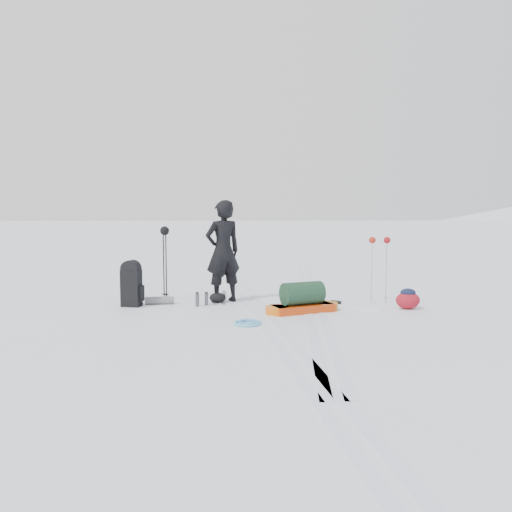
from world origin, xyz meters
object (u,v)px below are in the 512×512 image
at_px(skier, 223,251).
at_px(expedition_rucksack, 135,285).
at_px(ski_poles_black, 165,240).
at_px(pulk_sled, 302,301).

relative_size(skier, expedition_rucksack, 2.07).
height_order(skier, expedition_rucksack, skier).
bearing_deg(expedition_rucksack, skier, 25.00).
relative_size(skier, ski_poles_black, 1.35).
bearing_deg(ski_poles_black, expedition_rucksack, -129.62).
height_order(pulk_sled, ski_poles_black, ski_poles_black).
relative_size(skier, pulk_sled, 1.37).
xyz_separation_m(pulk_sled, expedition_rucksack, (-3.06, 0.81, 0.20)).
xyz_separation_m(skier, pulk_sled, (1.40, -1.12, -0.80)).
bearing_deg(skier, expedition_rucksack, -14.42).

